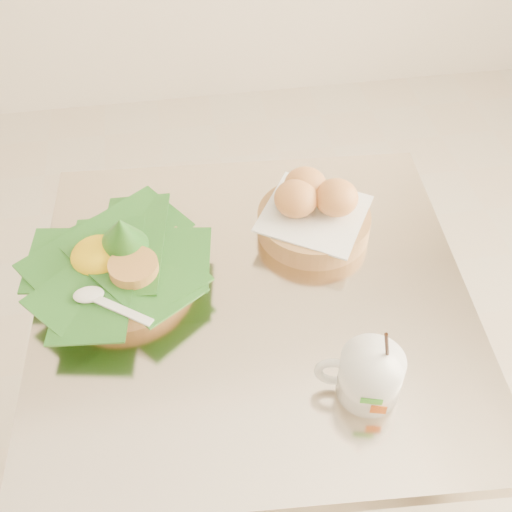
{
  "coord_description": "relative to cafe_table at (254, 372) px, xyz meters",
  "views": [
    {
      "loc": [
        0.04,
        -0.66,
        1.55
      ],
      "look_at": [
        0.15,
        0.03,
        0.82
      ],
      "focal_mm": 45.0,
      "sensor_mm": 36.0,
      "label": 1
    }
  ],
  "objects": [
    {
      "name": "floor",
      "position": [
        -0.14,
        -0.01,
        -0.53
      ],
      "size": [
        3.6,
        3.6,
        0.0
      ],
      "primitive_type": "plane",
      "color": "beige",
      "rests_on": "ground"
    },
    {
      "name": "cafe_table",
      "position": [
        0.0,
        0.0,
        0.0
      ],
      "size": [
        0.75,
        0.75,
        0.75
      ],
      "rotation": [
        0.0,
        0.0,
        -0.07
      ],
      "color": "gray",
      "rests_on": "floor"
    },
    {
      "name": "rice_basket",
      "position": [
        -0.21,
        0.08,
        0.26
      ],
      "size": [
        0.3,
        0.3,
        0.15
      ],
      "rotation": [
        0.0,
        0.0,
        -0.33
      ],
      "color": "tan",
      "rests_on": "cafe_table"
    },
    {
      "name": "bread_basket",
      "position": [
        0.13,
        0.14,
        0.26
      ],
      "size": [
        0.23,
        0.23,
        0.1
      ],
      "rotation": [
        0.0,
        0.0,
        0.24
      ],
      "color": "tan",
      "rests_on": "cafe_table"
    },
    {
      "name": "coffee_mug",
      "position": [
        0.13,
        -0.2,
        0.26
      ],
      "size": [
        0.12,
        0.09,
        0.15
      ],
      "rotation": [
        0.0,
        0.0,
        -0.27
      ],
      "color": "white",
      "rests_on": "cafe_table"
    }
  ]
}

